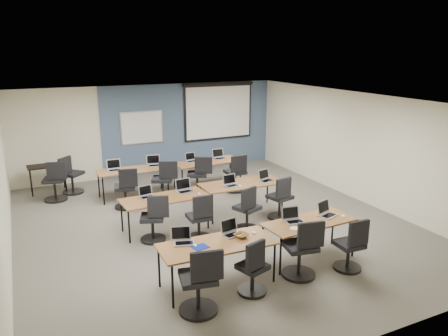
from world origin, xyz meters
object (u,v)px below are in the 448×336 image
laptop_4 (146,194)px  task_chair_0 (200,286)px  utility_table (47,168)px  laptop_10 (191,159)px  task_chair_2 (302,253)px  laptop_1 (231,231)px  task_chair_6 (247,212)px  whiteboard (142,128)px  task_chair_4 (154,222)px  training_table_front_left (217,246)px  training_table_front_right (309,224)px  training_table_mid_right (242,185)px  task_chair_5 (200,221)px  projector_screen (219,108)px  task_chair_8 (126,191)px  task_chair_9 (164,184)px  laptop_3 (326,212)px  task_chair_10 (199,179)px  spare_chair_b (55,184)px  laptop_9 (154,163)px  laptop_0 (183,239)px  training_table_back_left (133,171)px  laptop_11 (219,156)px  spare_chair_a (71,178)px  laptop_8 (114,168)px  training_table_mid_left (165,199)px  laptop_5 (184,188)px  task_chair_3 (351,249)px  laptop_7 (266,178)px  training_table_back_right (207,163)px  task_chair_7 (280,201)px  task_chair_11 (236,176)px  task_chair_1 (253,272)px  laptop_6 (231,183)px  laptop_2 (293,218)px

laptop_4 → task_chair_0: bearing=-105.4°
utility_table → laptop_10: bearing=-20.9°
task_chair_2 → laptop_4: 3.55m
laptop_1 → task_chair_6: 1.89m
whiteboard → task_chair_4: whiteboard is taller
training_table_front_left → training_table_front_right: bearing=5.4°
training_table_mid_right → task_chair_5: size_ratio=1.97×
projector_screen → task_chair_8: size_ratio=2.36×
task_chair_0 → task_chair_9: (1.06, 4.93, -0.01)m
laptop_3 → utility_table: size_ratio=0.36×
task_chair_10 → spare_chair_b: spare_chair_b is taller
laptop_3 → spare_chair_b: size_ratio=0.33×
task_chair_2 → task_chair_9: bearing=110.7°
laptop_9 → laptop_0: bearing=-91.2°
training_table_back_left → laptop_11: laptop_11 is taller
task_chair_4 → spare_chair_a: bearing=127.1°
laptop_4 → laptop_8: laptop_8 is taller
whiteboard → training_table_mid_left: 4.41m
spare_chair_a → laptop_8: bearing=-83.7°
projector_screen → task_chair_6: (-1.68, -5.06, -1.47)m
whiteboard → laptop_5: size_ratio=3.61×
task_chair_3 → laptop_7: 3.20m
laptop_1 → laptop_10: 4.97m
training_table_back_right → spare_chair_b: spare_chair_b is taller
laptop_0 → task_chair_7: task_chair_7 is taller
task_chair_3 → task_chair_11: task_chair_11 is taller
task_chair_7 → task_chair_11: bearing=77.7°
task_chair_1 → task_chair_11: bearing=48.7°
training_table_front_left → laptop_6: (1.54, 2.60, 0.10)m
task_chair_3 → task_chair_8: (-2.77, 4.71, 0.02)m
laptop_4 → laptop_2: bearing=-63.1°
whiteboard → laptop_8: bearing=-125.3°
task_chair_0 → laptop_8: size_ratio=2.98×
training_table_back_left → task_chair_7: bearing=-45.6°
laptop_7 → task_chair_1: bearing=-140.8°
laptop_0 → spare_chair_a: 5.72m
training_table_back_left → laptop_3: (2.46, -4.69, 0.11)m
laptop_5 → utility_table: laptop_5 is taller
training_table_mid_right → task_chair_10: task_chair_10 is taller
training_table_mid_right → training_table_back_right: same height
task_chair_2 → laptop_8: task_chair_2 is taller
laptop_0 → task_chair_8: task_chair_8 is taller
task_chair_2 → task_chair_11: bearing=86.8°
laptop_3 → task_chair_11: 3.94m
laptop_5 → task_chair_8: bearing=116.2°
task_chair_10 → task_chair_11: bearing=12.8°
task_chair_5 → spare_chair_a: spare_chair_a is taller
task_chair_11 → training_table_mid_left: bearing=-147.9°
laptop_7 → laptop_10: (-0.91, 2.45, -0.00)m
laptop_8 → laptop_9: size_ratio=0.99×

